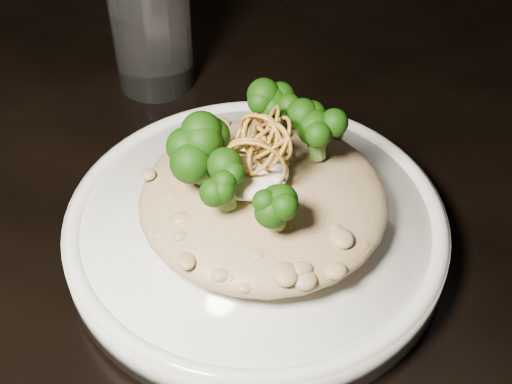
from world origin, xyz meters
TOP-DOWN VIEW (x-y plane):
  - table at (0.00, 0.00)m, footprint 1.10×0.80m
  - plate at (0.06, -0.05)m, footprint 0.28×0.28m
  - risotto at (0.07, -0.06)m, footprint 0.18×0.18m
  - broccoli at (0.06, -0.05)m, footprint 0.14×0.14m
  - cheese at (0.05, -0.05)m, footprint 0.06×0.06m
  - shallots at (0.07, -0.05)m, footprint 0.05×0.05m
  - drinking_glass at (0.03, 0.18)m, footprint 0.08×0.08m

SIDE VIEW (x-z plane):
  - table at x=0.00m, z-range 0.29..1.04m
  - plate at x=0.06m, z-range 0.75..0.78m
  - risotto at x=0.07m, z-range 0.78..0.82m
  - drinking_glass at x=0.03m, z-range 0.75..0.88m
  - cheese at x=0.05m, z-range 0.82..0.83m
  - broccoli at x=0.06m, z-range 0.82..0.87m
  - shallots at x=0.07m, z-range 0.83..0.87m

